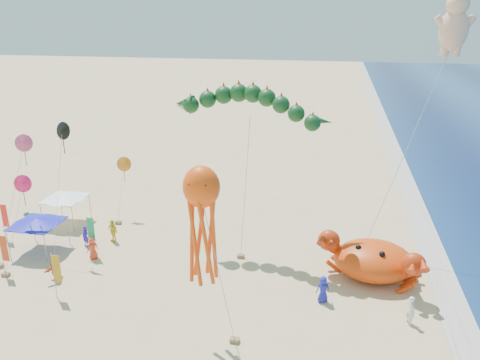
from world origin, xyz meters
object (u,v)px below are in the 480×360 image
(canopy_blue, at_px, (37,221))
(canopy_white, at_px, (65,196))
(crab_inflatable, at_px, (373,260))
(dragon_kite, at_px, (248,109))
(octopus_kite, at_px, (202,216))
(cherub_kite, at_px, (455,23))

(canopy_blue, height_order, canopy_white, same)
(crab_inflatable, xyz_separation_m, canopy_white, (-25.40, 3.99, 1.04))
(dragon_kite, xyz_separation_m, octopus_kite, (-0.14, -11.64, -3.28))
(cherub_kite, distance_m, octopus_kite, 22.36)
(dragon_kite, bearing_deg, canopy_white, 177.10)
(crab_inflatable, height_order, dragon_kite, dragon_kite)
(crab_inflatable, bearing_deg, cherub_kite, 56.55)
(cherub_kite, bearing_deg, canopy_blue, -165.34)
(cherub_kite, relative_size, octopus_kite, 1.84)
(dragon_kite, bearing_deg, crab_inflatable, -18.78)
(crab_inflatable, xyz_separation_m, canopy_blue, (-24.69, -1.02, 1.04))
(cherub_kite, bearing_deg, dragon_kite, -166.04)
(octopus_kite, xyz_separation_m, canopy_white, (-15.92, 12.45, -5.03))
(crab_inflatable, distance_m, cherub_kite, 17.10)
(dragon_kite, xyz_separation_m, canopy_blue, (-15.35, -4.20, -8.31))
(dragon_kite, bearing_deg, canopy_blue, -164.71)
(cherub_kite, xyz_separation_m, canopy_white, (-29.75, -2.59, -14.13))
(octopus_kite, relative_size, canopy_blue, 2.80)
(crab_inflatable, distance_m, canopy_blue, 24.74)
(dragon_kite, height_order, cherub_kite, cherub_kite)
(crab_inflatable, bearing_deg, octopus_kite, -138.25)
(dragon_kite, bearing_deg, cherub_kite, 13.96)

